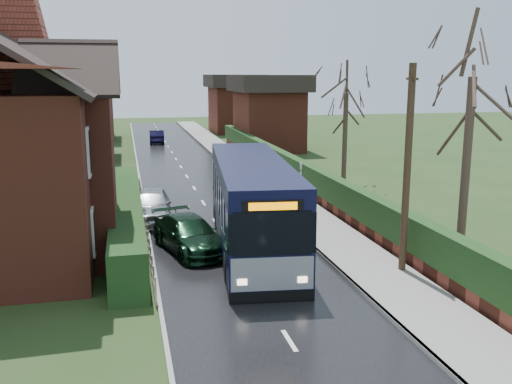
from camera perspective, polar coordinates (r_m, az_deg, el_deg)
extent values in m
plane|color=#2C3F1B|center=(20.25, -1.43, -7.31)|extent=(140.00, 140.00, 0.00)
cube|color=black|center=(29.75, -5.28, -1.12)|extent=(6.00, 100.00, 0.02)
cube|color=slate|center=(30.57, 2.64, -0.61)|extent=(2.50, 100.00, 0.14)
cube|color=gray|center=(30.28, 0.45, -0.72)|extent=(0.12, 100.00, 0.14)
cube|color=gray|center=(29.51, -11.16, -1.32)|extent=(0.12, 100.00, 0.10)
cube|color=black|center=(24.46, -12.81, -2.29)|extent=(1.20, 16.00, 1.60)
cube|color=maroon|center=(30.97, 5.40, -0.06)|extent=(0.30, 50.00, 0.60)
cube|color=black|center=(30.80, 5.44, 1.58)|extent=(0.60, 50.00, 1.20)
cube|color=maroon|center=(21.14, -17.37, 1.37)|extent=(2.50, 4.00, 6.00)
cube|color=brown|center=(28.19, -22.38, 16.18)|extent=(0.90, 1.40, 2.20)
cube|color=silver|center=(19.45, -15.92, -3.64)|extent=(0.08, 1.20, 1.60)
cube|color=black|center=(19.45, -15.83, -3.64)|extent=(0.03, 0.95, 1.35)
cube|color=silver|center=(18.95, -16.36, 3.96)|extent=(0.08, 1.20, 1.60)
cube|color=black|center=(18.95, -16.27, 3.97)|extent=(0.03, 0.95, 1.35)
cube|color=silver|center=(23.33, -15.46, -1.08)|extent=(0.08, 1.20, 1.60)
cube|color=black|center=(23.33, -15.39, -1.08)|extent=(0.03, 0.95, 1.35)
cube|color=silver|center=(22.91, -15.82, 5.27)|extent=(0.08, 1.20, 1.60)
cube|color=black|center=(22.91, -15.74, 5.27)|extent=(0.03, 0.95, 1.35)
cube|color=silver|center=(27.25, -15.13, 0.74)|extent=(0.08, 1.20, 1.60)
cube|color=black|center=(27.25, -15.07, 0.75)|extent=(0.03, 0.95, 1.35)
cube|color=silver|center=(26.89, -15.43, 6.19)|extent=(0.08, 1.20, 1.60)
cube|color=black|center=(26.89, -15.37, 6.19)|extent=(0.03, 0.95, 1.35)
cube|color=silver|center=(29.71, -14.97, 1.64)|extent=(0.08, 1.20, 1.60)
cube|color=black|center=(29.71, -14.92, 1.64)|extent=(0.03, 0.95, 1.35)
cube|color=silver|center=(29.38, -15.24, 6.64)|extent=(0.08, 1.20, 1.60)
cube|color=black|center=(29.38, -15.18, 6.64)|extent=(0.03, 0.95, 1.35)
cube|color=black|center=(21.99, -0.42, -3.22)|extent=(3.75, 11.36, 1.16)
cube|color=black|center=(21.71, -0.43, -0.19)|extent=(3.77, 11.36, 1.22)
cube|color=black|center=(21.53, -0.43, 2.26)|extent=(3.75, 11.36, 0.67)
cube|color=black|center=(22.19, -0.42, -5.10)|extent=(3.75, 11.36, 0.35)
cube|color=gray|center=(16.76, 1.64, -8.14)|extent=(2.43, 0.39, 1.01)
cube|color=black|center=(16.35, 1.68, -4.17)|extent=(2.28, 0.33, 1.32)
cube|color=black|center=(16.15, 1.69, -1.40)|extent=(1.77, 0.27, 0.35)
cube|color=#FF8C00|center=(16.11, 1.71, -1.43)|extent=(1.39, 0.19, 0.22)
cube|color=black|center=(16.99, 1.63, -10.34)|extent=(2.48, 0.41, 0.30)
cube|color=#FFF2CC|center=(16.67, -1.39, -8.99)|extent=(0.29, 0.08, 0.18)
cube|color=#FFF2CC|center=(16.91, 4.67, -8.72)|extent=(0.29, 0.08, 0.18)
cylinder|color=black|center=(18.62, -2.76, -7.47)|extent=(0.39, 1.00, 0.97)
cylinder|color=black|center=(18.90, 4.24, -7.19)|extent=(0.39, 1.00, 0.97)
cylinder|color=black|center=(25.46, -3.86, -2.19)|extent=(0.39, 1.00, 0.97)
cylinder|color=black|center=(25.66, 1.26, -2.06)|extent=(0.39, 1.00, 0.97)
imported|color=#B9BABE|center=(26.33, -10.44, -1.29)|extent=(1.99, 4.51, 1.51)
imported|color=black|center=(21.76, -6.66, -4.23)|extent=(2.93, 4.80, 1.30)
imported|color=black|center=(56.18, -9.90, 5.48)|extent=(1.46, 3.91, 1.27)
cylinder|color=slate|center=(26.49, 4.45, 0.19)|extent=(0.08, 0.08, 2.64)
cube|color=white|center=(26.29, 4.49, 2.61)|extent=(0.13, 0.40, 0.30)
cube|color=white|center=(26.35, 4.48, 1.80)|extent=(0.12, 0.36, 0.26)
cylinder|color=#312216|center=(19.23, 14.88, 1.96)|extent=(0.24, 0.24, 6.95)
cube|color=#312216|center=(18.97, 15.36, 10.86)|extent=(0.19, 0.90, 0.08)
cylinder|color=#3E2D24|center=(21.74, 20.24, 2.14)|extent=(0.31, 0.31, 6.51)
cylinder|color=#372820|center=(34.64, 8.87, 5.21)|extent=(0.30, 0.30, 5.49)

